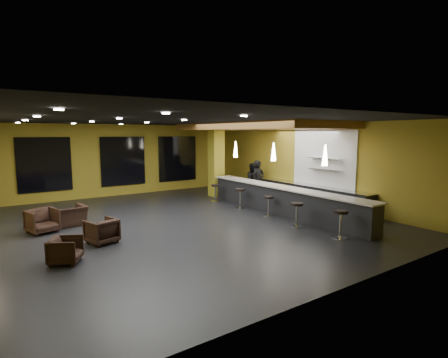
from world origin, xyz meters
TOP-DOWN VIEW (x-y plane):
  - floor at (0.00, 0.00)m, footprint 12.00×13.00m
  - ceiling at (0.00, 0.00)m, footprint 12.00×13.00m
  - wall_back at (0.00, 6.55)m, footprint 12.00×0.10m
  - wall_front at (0.00, -6.55)m, footprint 12.00×0.10m
  - wall_right at (6.05, 0.00)m, footprint 0.10×13.00m
  - wood_soffit at (4.00, 1.00)m, footprint 3.60×8.00m
  - window_left at (-3.50, 6.44)m, footprint 2.20×0.06m
  - window_center at (0.00, 6.44)m, footprint 2.20×0.06m
  - window_right at (3.00, 6.44)m, footprint 2.20×0.06m
  - tile_backsplash at (5.96, -1.00)m, footprint 0.06×3.20m
  - bar_counter at (3.65, -1.00)m, footprint 0.60×8.00m
  - bar_top at (3.65, -1.00)m, footprint 0.78×8.10m
  - prep_counter at (5.65, -0.50)m, footprint 0.70×6.00m
  - prep_top at (5.65, -0.50)m, footprint 0.72×6.00m
  - wall_shelf_lower at (5.82, -1.20)m, footprint 0.30×1.50m
  - wall_shelf_upper at (5.82, -1.20)m, footprint 0.30×1.50m
  - column at (3.65, 3.60)m, footprint 0.60×0.60m
  - pendant_0 at (3.65, -3.00)m, footprint 0.20×0.20m
  - pendant_1 at (3.65, -0.50)m, footprint 0.20×0.20m
  - pendant_2 at (3.65, 2.00)m, footprint 0.20×0.20m
  - staff_a at (4.63, 1.58)m, footprint 0.69×0.48m
  - staff_b at (4.92, 2.31)m, footprint 0.88×0.72m
  - staff_c at (5.01, 2.28)m, footprint 0.83×0.55m
  - armchair_a at (-4.19, -1.90)m, footprint 0.92×0.91m
  - armchair_b at (-3.06, -0.83)m, footprint 0.92×0.94m
  - armchair_c at (-4.31, 1.24)m, footprint 1.00×1.02m
  - armchair_d at (-3.46, 1.68)m, footprint 1.13×1.02m
  - bar_stool_0 at (2.82, -4.34)m, footprint 0.43×0.43m
  - bar_stool_1 at (2.71, -2.71)m, footprint 0.41×0.41m
  - bar_stool_2 at (2.98, -1.00)m, footprint 0.38×0.38m
  - bar_stool_3 at (2.88, 0.61)m, footprint 0.42×0.42m
  - bar_stool_4 at (2.83, 2.41)m, footprint 0.39×0.39m

SIDE VIEW (x-z plane):
  - floor at x=0.00m, z-range -0.10..0.00m
  - armchair_a at x=-4.19m, z-range 0.00..0.62m
  - armchair_d at x=-3.46m, z-range 0.00..0.67m
  - armchair_b at x=-3.06m, z-range 0.00..0.69m
  - armchair_c at x=-4.31m, z-range 0.00..0.75m
  - prep_counter at x=5.65m, z-range 0.00..0.86m
  - bar_stool_2 at x=2.98m, z-range 0.10..0.85m
  - bar_stool_4 at x=2.83m, z-range 0.11..0.89m
  - bar_counter at x=3.65m, z-range 0.00..1.00m
  - bar_stool_1 at x=2.71m, z-range 0.11..0.92m
  - bar_stool_3 at x=2.88m, z-range 0.12..0.94m
  - bar_stool_0 at x=2.82m, z-range 0.12..0.96m
  - staff_b at x=4.92m, z-range 0.00..1.64m
  - staff_c at x=5.01m, z-range 0.00..1.67m
  - prep_top at x=5.65m, z-range 0.87..0.90m
  - staff_a at x=4.63m, z-range 0.00..1.84m
  - bar_top at x=3.65m, z-range 1.00..1.05m
  - wall_shelf_lower at x=5.82m, z-range 1.59..1.61m
  - window_left at x=-3.50m, z-range 0.50..2.90m
  - window_center at x=0.00m, z-range 0.50..2.90m
  - window_right at x=3.00m, z-range 0.50..2.90m
  - wall_back at x=0.00m, z-range 0.00..3.50m
  - wall_front at x=0.00m, z-range 0.00..3.50m
  - wall_right at x=6.05m, z-range 0.00..3.50m
  - column at x=3.65m, z-range 0.00..3.50m
  - tile_backsplash at x=5.96m, z-range 0.80..3.20m
  - wall_shelf_upper at x=5.82m, z-range 2.03..2.06m
  - pendant_0 at x=3.65m, z-range 2.00..2.70m
  - pendant_1 at x=3.65m, z-range 2.00..2.70m
  - pendant_2 at x=3.65m, z-range 2.00..2.70m
  - wood_soffit at x=4.00m, z-range 3.22..3.50m
  - ceiling at x=0.00m, z-range 3.50..3.60m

